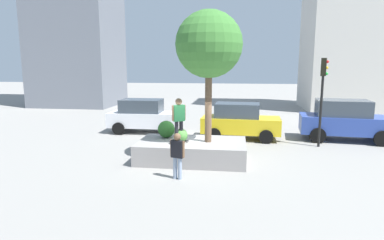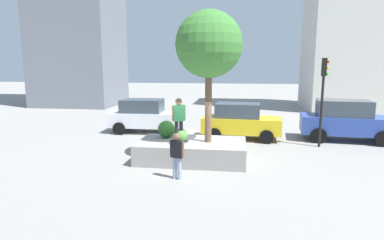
{
  "view_description": "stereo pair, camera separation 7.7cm",
  "coord_description": "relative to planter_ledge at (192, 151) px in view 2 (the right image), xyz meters",
  "views": [
    {
      "loc": [
        1.8,
        -13.15,
        3.95
      ],
      "look_at": [
        -0.01,
        -0.1,
        1.73
      ],
      "focal_mm": 30.21,
      "sensor_mm": 36.0,
      "label": 1
    },
    {
      "loc": [
        1.88,
        -13.14,
        3.95
      ],
      "look_at": [
        -0.01,
        -0.1,
        1.73
      ],
      "focal_mm": 30.21,
      "sensor_mm": 36.0,
      "label": 2
    }
  ],
  "objects": [
    {
      "name": "plaza_tree",
      "position": [
        0.68,
        -0.01,
        4.34
      ],
      "size": [
        2.68,
        2.68,
        5.3
      ],
      "color": "brown",
      "rests_on": "planter_ledge"
    },
    {
      "name": "passerby_with_bag",
      "position": [
        -0.19,
        -2.34,
        0.54
      ],
      "size": [
        0.54,
        0.32,
        1.65
      ],
      "color": "#8C9EB7",
      "rests_on": "ground"
    },
    {
      "name": "skateboard",
      "position": [
        -0.49,
        -0.38,
        0.47
      ],
      "size": [
        0.79,
        0.59,
        0.07
      ],
      "color": "black",
      "rests_on": "planter_ledge"
    },
    {
      "name": "police_car",
      "position": [
        -3.63,
        5.4,
        0.59
      ],
      "size": [
        4.29,
        2.06,
        1.98
      ],
      "color": "white",
      "rests_on": "ground"
    },
    {
      "name": "traffic_light_corner",
      "position": [
        5.89,
        3.17,
        2.54
      ],
      "size": [
        0.37,
        0.34,
        4.31
      ],
      "color": "black",
      "rests_on": "ground"
    },
    {
      "name": "taxi_cab",
      "position": [
        2.01,
        4.42,
        0.58
      ],
      "size": [
        4.28,
        2.16,
        1.95
      ],
      "color": "gold",
      "rests_on": "ground"
    },
    {
      "name": "hedge_clump",
      "position": [
        -0.44,
        -0.24,
        0.7
      ],
      "size": [
        0.57,
        0.57,
        0.57
      ],
      "primitive_type": "sphere",
      "color": "#4C8C3D",
      "rests_on": "planter_ledge"
    },
    {
      "name": "ground_plane",
      "position": [
        0.01,
        0.1,
        -0.41
      ],
      "size": [
        120.0,
        120.0,
        0.0
      ],
      "primitive_type": "plane",
      "color": "gray"
    },
    {
      "name": "boxwood_shrub",
      "position": [
        -1.22,
        0.54,
        0.79
      ],
      "size": [
        0.75,
        0.75,
        0.75
      ],
      "primitive_type": "sphere",
      "color": "#2D6628",
      "rests_on": "planter_ledge"
    },
    {
      "name": "sedan_parked",
      "position": [
        7.54,
        4.78,
        0.69
      ],
      "size": [
        4.85,
        2.6,
        2.17
      ],
      "color": "#2D479E",
      "rests_on": "ground"
    },
    {
      "name": "skateboarder",
      "position": [
        -0.49,
        -0.38,
        1.5
      ],
      "size": [
        0.51,
        0.43,
        1.76
      ],
      "color": "black",
      "rests_on": "skateboard"
    },
    {
      "name": "planter_ledge",
      "position": [
        0.0,
        0.0,
        0.0
      ],
      "size": [
        4.47,
        2.59,
        0.83
      ],
      "primitive_type": "cube",
      "color": "gray",
      "rests_on": "ground"
    }
  ]
}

